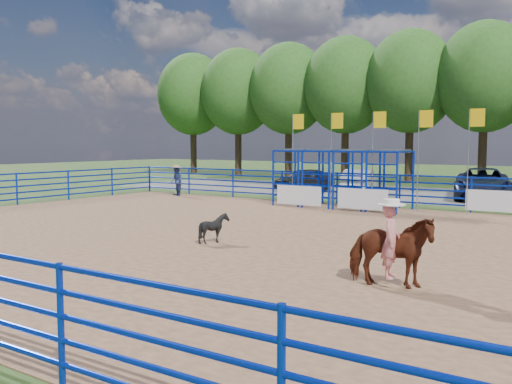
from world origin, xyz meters
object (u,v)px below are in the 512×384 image
horse_and_rider (391,244)px  spectator_cowboy (177,181)px  car_b (360,182)px  car_c (483,184)px  car_a (304,179)px  calf (214,228)px

horse_and_rider → spectator_cowboy: bearing=143.3°
car_b → car_c: (6.36, 0.68, 0.10)m
car_a → car_b: bearing=12.4°
calf → car_b: bearing=-14.2°
spectator_cowboy → car_c: size_ratio=0.29×
car_a → car_b: size_ratio=0.93×
horse_and_rider → car_c: bearing=97.0°
horse_and_rider → car_a: horse_and_rider is taller
car_a → horse_and_rider: bearing=-37.8°
car_c → car_b: bearing=173.4°
horse_and_rider → calf: horse_and_rider is taller
car_a → car_b: 3.78m
horse_and_rider → car_c: size_ratio=0.44×
horse_and_rider → car_b: (-8.75, 18.82, -0.19)m
spectator_cowboy → car_c: bearing=27.3°
horse_and_rider → spectator_cowboy: horse_and_rider is taller
calf → car_a: car_a is taller
calf → car_b: 17.01m
horse_and_rider → car_a: 22.97m
horse_and_rider → calf: 6.33m
car_c → calf: bearing=-114.3°
car_b → car_a: bearing=-21.0°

